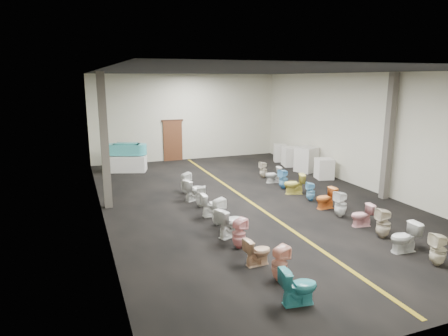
{
  "coord_description": "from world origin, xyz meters",
  "views": [
    {
      "loc": [
        -5.68,
        -12.51,
        4.29
      ],
      "look_at": [
        -0.54,
        1.0,
        1.02
      ],
      "focal_mm": 32.0,
      "sensor_mm": 36.0,
      "label": 1
    }
  ],
  "objects_px": {
    "toilet_left_7": "(201,196)",
    "toilet_right_0": "(438,250)",
    "toilet_left_1": "(280,264)",
    "toilet_right_10": "(263,170)",
    "appliance_crate_d": "(280,153)",
    "toilet_right_7": "(294,184)",
    "toilet_left_2": "(257,251)",
    "toilet_left_5": "(218,212)",
    "toilet_right_3": "(362,215)",
    "toilet_right_5": "(326,198)",
    "toilet_left_3": "(239,233)",
    "display_table": "(127,163)",
    "toilet_right_2": "(383,223)",
    "appliance_crate_b": "(306,159)",
    "toilet_right_4": "(341,204)",
    "toilet_left_0": "(298,286)",
    "toilet_right_9": "(273,175)",
    "toilet_right_1": "(405,238)",
    "toilet_left_4": "(230,222)",
    "toilet_left_6": "(212,205)",
    "toilet_right_8": "(283,179)",
    "toilet_left_9": "(186,183)",
    "toilet_left_8": "(194,190)",
    "toilet_right_6": "(311,192)",
    "appliance_crate_a": "(324,169)",
    "bathtub": "(127,149)",
    "appliance_crate_c": "(292,156)"
  },
  "relations": [
    {
      "from": "bathtub",
      "to": "toilet_left_2",
      "type": "height_order",
      "value": "bathtub"
    },
    {
      "from": "appliance_crate_d",
      "to": "toilet_right_5",
      "type": "bearing_deg",
      "value": -107.43
    },
    {
      "from": "display_table",
      "to": "toilet_right_4",
      "type": "bearing_deg",
      "value": -58.35
    },
    {
      "from": "toilet_right_1",
      "to": "toilet_right_6",
      "type": "xyz_separation_m",
      "value": [
        0.17,
        4.52,
        -0.04
      ]
    },
    {
      "from": "appliance_crate_d",
      "to": "toilet_right_7",
      "type": "relative_size",
      "value": 1.16
    },
    {
      "from": "toilet_left_0",
      "to": "toilet_right_1",
      "type": "height_order",
      "value": "toilet_right_1"
    },
    {
      "from": "toilet_left_7",
      "to": "toilet_right_2",
      "type": "height_order",
      "value": "toilet_right_2"
    },
    {
      "from": "toilet_left_9",
      "to": "toilet_right_5",
      "type": "relative_size",
      "value": 1.14
    },
    {
      "from": "toilet_left_9",
      "to": "toilet_right_7",
      "type": "height_order",
      "value": "toilet_left_9"
    },
    {
      "from": "display_table",
      "to": "toilet_right_9",
      "type": "xyz_separation_m",
      "value": [
        5.42,
        -4.29,
        -0.04
      ]
    },
    {
      "from": "toilet_left_7",
      "to": "toilet_right_0",
      "type": "distance_m",
      "value": 7.25
    },
    {
      "from": "appliance_crate_b",
      "to": "toilet_right_6",
      "type": "xyz_separation_m",
      "value": [
        -2.34,
        -4.02,
        -0.23
      ]
    },
    {
      "from": "toilet_left_6",
      "to": "toilet_right_8",
      "type": "bearing_deg",
      "value": -60.11
    },
    {
      "from": "toilet_right_6",
      "to": "toilet_right_10",
      "type": "relative_size",
      "value": 0.95
    },
    {
      "from": "toilet_right_3",
      "to": "toilet_right_5",
      "type": "distance_m",
      "value": 1.77
    },
    {
      "from": "toilet_left_4",
      "to": "toilet_right_2",
      "type": "xyz_separation_m",
      "value": [
        3.87,
        -1.61,
        0.01
      ]
    },
    {
      "from": "toilet_left_9",
      "to": "toilet_right_10",
      "type": "bearing_deg",
      "value": -87.74
    },
    {
      "from": "toilet_left_0",
      "to": "toilet_right_9",
      "type": "height_order",
      "value": "toilet_left_0"
    },
    {
      "from": "toilet_right_3",
      "to": "toilet_right_6",
      "type": "distance_m",
      "value": 2.69
    },
    {
      "from": "toilet_left_5",
      "to": "toilet_right_4",
      "type": "height_order",
      "value": "toilet_left_5"
    },
    {
      "from": "toilet_left_5",
      "to": "toilet_right_6",
      "type": "relative_size",
      "value": 1.22
    },
    {
      "from": "toilet_left_1",
      "to": "toilet_left_7",
      "type": "bearing_deg",
      "value": -13.77
    },
    {
      "from": "toilet_right_10",
      "to": "toilet_right_4",
      "type": "bearing_deg",
      "value": -1.18
    },
    {
      "from": "toilet_left_2",
      "to": "toilet_left_7",
      "type": "relative_size",
      "value": 0.91
    },
    {
      "from": "toilet_right_8",
      "to": "toilet_right_4",
      "type": "bearing_deg",
      "value": -9.61
    },
    {
      "from": "appliance_crate_b",
      "to": "toilet_right_5",
      "type": "height_order",
      "value": "appliance_crate_b"
    },
    {
      "from": "toilet_right_2",
      "to": "toilet_right_7",
      "type": "bearing_deg",
      "value": -167.34
    },
    {
      "from": "toilet_left_4",
      "to": "toilet_right_10",
      "type": "distance_m",
      "value": 6.81
    },
    {
      "from": "toilet_left_1",
      "to": "toilet_right_10",
      "type": "distance_m",
      "value": 9.14
    },
    {
      "from": "display_table",
      "to": "appliance_crate_a",
      "type": "relative_size",
      "value": 1.92
    },
    {
      "from": "toilet_left_0",
      "to": "toilet_right_6",
      "type": "relative_size",
      "value": 1.09
    },
    {
      "from": "toilet_left_2",
      "to": "toilet_right_3",
      "type": "relative_size",
      "value": 0.99
    },
    {
      "from": "appliance_crate_c",
      "to": "toilet_right_7",
      "type": "relative_size",
      "value": 1.22
    },
    {
      "from": "toilet_right_5",
      "to": "toilet_right_6",
      "type": "bearing_deg",
      "value": 176.83
    },
    {
      "from": "appliance_crate_d",
      "to": "toilet_left_8",
      "type": "bearing_deg",
      "value": -141.37
    },
    {
      "from": "appliance_crate_a",
      "to": "toilet_right_10",
      "type": "distance_m",
      "value": 2.64
    },
    {
      "from": "display_table",
      "to": "toilet_left_1",
      "type": "bearing_deg",
      "value": -81.92
    },
    {
      "from": "appliance_crate_a",
      "to": "toilet_left_4",
      "type": "distance_m",
      "value": 7.74
    },
    {
      "from": "toilet_left_1",
      "to": "toilet_right_2",
      "type": "relative_size",
      "value": 0.94
    },
    {
      "from": "toilet_left_0",
      "to": "toilet_left_3",
      "type": "distance_m",
      "value": 2.81
    },
    {
      "from": "toilet_left_3",
      "to": "toilet_right_0",
      "type": "relative_size",
      "value": 1.0
    },
    {
      "from": "bathtub",
      "to": "toilet_left_4",
      "type": "xyz_separation_m",
      "value": [
        1.58,
        -9.05,
        -0.66
      ]
    },
    {
      "from": "toilet_left_9",
      "to": "toilet_right_5",
      "type": "height_order",
      "value": "toilet_left_9"
    },
    {
      "from": "appliance_crate_d",
      "to": "toilet_left_6",
      "type": "relative_size",
      "value": 1.21
    },
    {
      "from": "display_table",
      "to": "toilet_right_5",
      "type": "bearing_deg",
      "value": -55.48
    },
    {
      "from": "toilet_left_8",
      "to": "toilet_right_0",
      "type": "height_order",
      "value": "toilet_right_0"
    },
    {
      "from": "appliance_crate_b",
      "to": "toilet_right_1",
      "type": "height_order",
      "value": "appliance_crate_b"
    },
    {
      "from": "toilet_left_7",
      "to": "toilet_right_1",
      "type": "height_order",
      "value": "toilet_right_1"
    },
    {
      "from": "toilet_left_2",
      "to": "toilet_left_5",
      "type": "xyz_separation_m",
      "value": [
        0.02,
        2.75,
        0.09
      ]
    },
    {
      "from": "toilet_right_6",
      "to": "toilet_right_9",
      "type": "relative_size",
      "value": 1.02
    }
  ]
}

